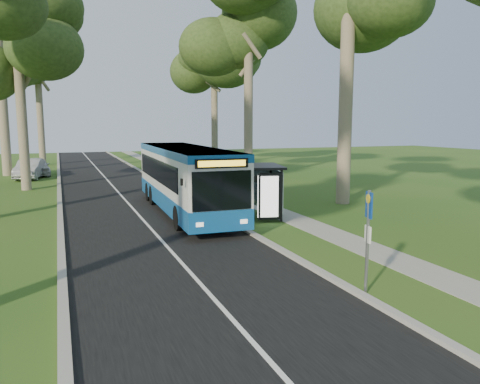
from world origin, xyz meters
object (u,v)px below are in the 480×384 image
Objects in this scene: bus at (185,179)px; litter_bin at (243,206)px; car_silver at (30,169)px; car_white at (37,166)px; bus_shelter at (270,181)px; bus_stop_sign at (368,230)px.

bus is 3.15m from litter_bin.
car_white is at bearing 89.49° from car_silver.
bus_shelter is 0.68× the size of car_white.
litter_bin is at bearing -35.41° from bus.
bus is at bearing -57.02° from car_silver.
bus reaches higher than bus_stop_sign.
bus_shelter is 25.72m from car_white.
bus_stop_sign is 0.86× the size of bus_shelter.
bus_shelter is 23.87m from car_silver.
car_white is 0.98× the size of car_silver.
car_silver is at bearing 121.40° from bus_stop_sign.
bus_shelter is at bearing -52.22° from car_silver.
bus_stop_sign is at bearing -87.02° from bus_shelter.
bus_shelter is at bearing -37.27° from bus.
bus is 22.00m from car_white.
bus_shelter is 0.66× the size of car_silver.
litter_bin is at bearing 100.22° from bus_stop_sign.
car_white is at bearing 113.47° from litter_bin.
bus_shelter is at bearing -71.42° from car_white.
bus is 20.04m from car_silver.
bus_stop_sign is at bearing -63.13° from car_silver.
bus_stop_sign is 34.28m from car_white.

